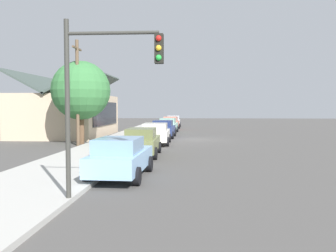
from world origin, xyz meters
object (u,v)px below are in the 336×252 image
(car_ivory, at_px, (156,133))
(car_silver, at_px, (173,121))
(car_coral, at_px, (171,123))
(traffic_light_main, at_px, (104,80))
(car_navy, at_px, (163,129))
(utility_pole_wooden, at_px, (77,91))
(car_olive, at_px, (142,142))
(car_seafoam, at_px, (168,125))
(shade_tree, at_px, (81,91))
(fire_hydrant_red, at_px, (161,124))
(car_skyblue, at_px, (121,157))

(car_ivory, xyz_separation_m, car_silver, (24.82, -0.02, 0.00))
(car_coral, xyz_separation_m, traffic_light_main, (-34.76, -0.14, 2.68))
(car_navy, xyz_separation_m, utility_pole_wooden, (-7.27, 5.55, 3.11))
(car_olive, xyz_separation_m, car_ivory, (6.49, -0.13, 0.00))
(car_seafoam, distance_m, traffic_light_main, 28.78)
(shade_tree, relative_size, traffic_light_main, 1.19)
(car_ivory, height_order, utility_pole_wooden, utility_pole_wooden)
(car_ivory, distance_m, shade_tree, 6.41)
(car_seafoam, bearing_deg, fire_hydrant_red, 12.07)
(car_coral, xyz_separation_m, shade_tree, (-18.41, 5.63, 3.17))
(car_ivory, height_order, car_coral, same)
(car_ivory, bearing_deg, fire_hydrant_red, 3.03)
(car_seafoam, bearing_deg, car_ivory, -178.76)
(car_seafoam, height_order, utility_pole_wooden, utility_pole_wooden)
(car_ivory, distance_m, car_coral, 18.24)
(car_ivory, relative_size, shade_tree, 0.78)
(car_skyblue, relative_size, car_silver, 0.92)
(car_olive, distance_m, car_ivory, 6.49)
(car_olive, height_order, utility_pole_wooden, utility_pole_wooden)
(car_olive, xyz_separation_m, car_seafoam, (18.63, -0.26, 0.00))
(car_ivory, distance_m, car_navy, 5.95)
(shade_tree, xyz_separation_m, fire_hydrant_red, (21.07, -4.12, -3.49))
(car_olive, bearing_deg, traffic_light_main, -178.97)
(car_olive, bearing_deg, car_ivory, -2.08)
(car_navy, bearing_deg, car_coral, 1.21)
(car_coral, relative_size, shade_tree, 0.77)
(utility_pole_wooden, bearing_deg, shade_tree, 5.78)
(car_navy, distance_m, car_coral, 12.29)
(traffic_light_main, bearing_deg, car_ivory, 0.73)
(car_ivory, xyz_separation_m, car_navy, (5.95, -0.10, -0.00))
(car_olive, bearing_deg, car_silver, -1.20)
(utility_pole_wooden, bearing_deg, car_silver, -11.82)
(car_skyblue, height_order, shade_tree, shade_tree)
(traffic_light_main, relative_size, utility_pole_wooden, 0.69)
(car_coral, bearing_deg, utility_pole_wooden, 166.08)
(car_olive, relative_size, utility_pole_wooden, 0.62)
(car_silver, distance_m, shade_tree, 25.80)
(car_olive, height_order, shade_tree, shade_tree)
(shade_tree, bearing_deg, car_skyblue, -156.47)
(car_ivory, relative_size, traffic_light_main, 0.93)
(traffic_light_main, bearing_deg, car_olive, 1.96)
(traffic_light_main, bearing_deg, fire_hydrant_red, 2.54)
(car_skyblue, xyz_separation_m, traffic_light_main, (-3.76, -0.29, 2.68))
(car_olive, bearing_deg, utility_pole_wooden, 44.90)
(car_ivory, height_order, fire_hydrant_red, car_ivory)
(shade_tree, relative_size, utility_pole_wooden, 0.82)
(car_navy, relative_size, fire_hydrant_red, 6.88)
(car_coral, bearing_deg, car_navy, -178.01)
(car_silver, bearing_deg, car_seafoam, 177.98)
(utility_pole_wooden, bearing_deg, car_navy, -37.35)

